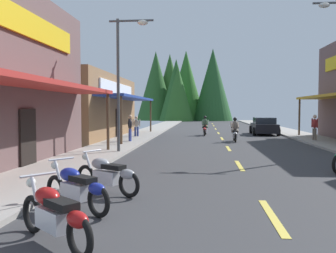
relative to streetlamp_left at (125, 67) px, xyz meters
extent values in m
cube|color=#38383A|center=(4.96, 8.33, -4.10)|extent=(9.73, 80.61, 0.10)
cube|color=#9E9991|center=(-1.24, 8.33, -3.99)|extent=(2.66, 80.61, 0.12)
cube|color=#9E9991|center=(11.15, 8.33, -3.99)|extent=(2.66, 80.61, 0.12)
cube|color=#E0C64C|center=(4.96, -9.28, -4.04)|extent=(0.16, 2.40, 0.01)
cube|color=#E0C64C|center=(4.96, -3.03, -4.04)|extent=(0.16, 2.40, 0.01)
cube|color=#E0C64C|center=(4.96, 2.69, -4.04)|extent=(0.16, 2.40, 0.01)
cube|color=#E0C64C|center=(4.96, 9.08, -4.04)|extent=(0.16, 2.40, 0.01)
cube|color=#E0C64C|center=(4.96, 14.88, -4.04)|extent=(0.16, 2.40, 0.01)
cube|color=#E0C64C|center=(4.96, 21.49, -4.04)|extent=(0.16, 2.40, 0.01)
cube|color=#E0C64C|center=(4.96, 28.49, -4.04)|extent=(0.16, 2.40, 0.01)
cube|color=#E0C64C|center=(4.96, 34.87, -4.04)|extent=(0.16, 2.40, 0.01)
cube|color=#B72D28|center=(-1.67, -4.29, -1.15)|extent=(1.80, 10.18, 0.16)
cylinder|color=brown|center=(-0.97, 0.60, -2.64)|extent=(0.14, 0.14, 2.82)
cube|color=yellow|center=(-2.51, -4.29, 1.01)|extent=(0.10, 7.92, 0.90)
cube|color=black|center=(-2.53, -4.29, -3.00)|extent=(0.08, 1.10, 2.10)
cube|color=olive|center=(-6.93, 9.07, -1.79)|extent=(8.71, 13.03, 4.51)
cube|color=navy|center=(-1.67, 9.07, -1.15)|extent=(1.80, 11.73, 0.16)
cylinder|color=brown|center=(-0.97, 3.41, -2.64)|extent=(0.14, 0.14, 2.82)
cylinder|color=brown|center=(-0.97, 14.74, -2.64)|extent=(0.14, 0.14, 2.82)
cube|color=white|center=(-2.51, 9.07, -0.53)|extent=(0.10, 9.12, 0.90)
cube|color=black|center=(-2.53, 9.07, -3.00)|extent=(0.08, 1.10, 2.10)
cube|color=gold|center=(11.59, 6.31, -1.15)|extent=(1.80, 10.82, 0.16)
cylinder|color=brown|center=(10.89, 11.52, -2.64)|extent=(0.14, 0.14, 2.82)
cylinder|color=#474C51|center=(-0.31, 0.00, -0.94)|extent=(0.14, 0.14, 6.23)
cylinder|color=#474C51|center=(0.33, 0.00, 2.08)|extent=(2.06, 0.10, 0.10)
ellipsoid|color=silver|center=(0.85, 0.00, 1.98)|extent=(0.50, 0.30, 0.24)
cylinder|color=#474C51|center=(9.59, 0.74, 2.85)|extent=(2.06, 0.10, 0.10)
ellipsoid|color=silver|center=(9.06, 0.74, 2.75)|extent=(0.50, 0.30, 0.24)
torus|color=black|center=(0.77, -10.59, -3.73)|extent=(0.56, 0.49, 0.64)
torus|color=black|center=(1.92, -11.55, -3.73)|extent=(0.56, 0.49, 0.64)
cube|color=silver|center=(1.34, -11.07, -3.65)|extent=(0.72, 0.66, 0.32)
ellipsoid|color=#A51414|center=(1.19, -10.94, -3.33)|extent=(0.64, 0.60, 0.28)
cube|color=black|center=(1.54, -11.23, -3.37)|extent=(0.64, 0.60, 0.12)
ellipsoid|color=#A51414|center=(1.88, -11.51, -3.50)|extent=(0.49, 0.47, 0.24)
cylinder|color=silver|center=(0.87, -10.67, -3.40)|extent=(0.32, 0.28, 0.71)
cylinder|color=silver|center=(0.96, -10.75, -3.03)|extent=(0.41, 0.49, 0.04)
sphere|color=white|center=(0.74, -10.57, -3.20)|extent=(0.16, 0.16, 0.16)
torus|color=black|center=(0.40, -8.80, -3.73)|extent=(0.58, 0.45, 0.64)
torus|color=black|center=(1.63, -9.67, -3.73)|extent=(0.58, 0.45, 0.64)
cube|color=silver|center=(1.02, -9.23, -3.65)|extent=(0.73, 0.63, 0.32)
ellipsoid|color=navy|center=(0.85, -9.12, -3.33)|extent=(0.64, 0.59, 0.28)
cube|color=black|center=(1.22, -9.38, -3.37)|extent=(0.65, 0.58, 0.12)
ellipsoid|color=navy|center=(1.59, -9.64, -3.50)|extent=(0.50, 0.45, 0.24)
cylinder|color=silver|center=(0.51, -8.87, -3.40)|extent=(0.34, 0.26, 0.71)
cylinder|color=silver|center=(0.61, -8.94, -3.03)|extent=(0.38, 0.51, 0.04)
sphere|color=white|center=(0.38, -8.78, -3.20)|extent=(0.16, 0.16, 0.16)
torus|color=black|center=(0.59, -7.33, -3.73)|extent=(0.60, 0.41, 0.64)
torus|color=black|center=(1.89, -8.09, -3.73)|extent=(0.60, 0.41, 0.64)
cube|color=silver|center=(1.24, -7.71, -3.65)|extent=(0.75, 0.60, 0.32)
ellipsoid|color=#99999E|center=(1.07, -7.61, -3.33)|extent=(0.64, 0.56, 0.28)
cube|color=black|center=(1.46, -7.83, -3.37)|extent=(0.66, 0.55, 0.12)
ellipsoid|color=#99999E|center=(1.84, -8.06, -3.50)|extent=(0.50, 0.43, 0.24)
cylinder|color=silver|center=(0.71, -7.39, -3.40)|extent=(0.35, 0.24, 0.71)
cylinder|color=silver|center=(0.81, -7.45, -3.03)|extent=(0.34, 0.54, 0.04)
sphere|color=white|center=(0.57, -7.31, -3.20)|extent=(0.16, 0.16, 0.16)
torus|color=black|center=(5.67, 7.54, -3.73)|extent=(0.12, 0.64, 0.64)
torus|color=black|center=(5.63, 6.04, -3.73)|extent=(0.12, 0.64, 0.64)
cube|color=silver|center=(5.65, 6.79, -3.65)|extent=(0.30, 0.71, 0.32)
ellipsoid|color=#99999E|center=(5.66, 6.99, -3.33)|extent=(0.34, 0.57, 0.28)
cube|color=black|center=(5.64, 6.54, -3.37)|extent=(0.30, 0.61, 0.12)
ellipsoid|color=#99999E|center=(5.63, 6.09, -3.50)|extent=(0.25, 0.45, 0.24)
cylinder|color=silver|center=(5.67, 7.41, -3.40)|extent=(0.07, 0.37, 0.71)
cylinder|color=silver|center=(5.67, 7.29, -3.03)|extent=(0.60, 0.06, 0.04)
sphere|color=white|center=(5.67, 7.57, -3.20)|extent=(0.16, 0.16, 0.16)
ellipsoid|color=#726659|center=(5.65, 6.64, -3.00)|extent=(0.39, 0.39, 0.64)
sphere|color=black|center=(5.65, 6.69, -2.60)|extent=(0.24, 0.24, 0.24)
cylinder|color=#726659|center=(5.49, 6.82, -3.35)|extent=(0.15, 0.43, 0.24)
cylinder|color=#726659|center=(5.45, 6.95, -3.00)|extent=(0.12, 0.51, 0.40)
cylinder|color=#726659|center=(5.81, 6.81, -3.35)|extent=(0.15, 0.43, 0.24)
cylinder|color=#726659|center=(5.86, 6.93, -3.00)|extent=(0.12, 0.51, 0.40)
torus|color=black|center=(3.84, 12.84, -3.73)|extent=(0.14, 0.65, 0.64)
torus|color=black|center=(3.74, 11.35, -3.73)|extent=(0.14, 0.65, 0.64)
cube|color=silver|center=(3.79, 12.09, -3.65)|extent=(0.33, 0.72, 0.32)
ellipsoid|color=#A51414|center=(3.80, 12.29, -3.33)|extent=(0.36, 0.58, 0.28)
cube|color=black|center=(3.77, 11.85, -3.37)|extent=(0.32, 0.62, 0.12)
ellipsoid|color=#A51414|center=(3.74, 11.40, -3.50)|extent=(0.27, 0.46, 0.24)
cylinder|color=silver|center=(3.83, 12.71, -3.40)|extent=(0.09, 0.37, 0.71)
cylinder|color=silver|center=(3.82, 12.59, -3.03)|extent=(0.60, 0.08, 0.04)
sphere|color=white|center=(3.84, 12.87, -3.20)|extent=(0.16, 0.16, 0.16)
ellipsoid|color=#3F593F|center=(3.78, 11.94, -3.00)|extent=(0.41, 0.41, 0.64)
sphere|color=black|center=(3.78, 11.99, -2.60)|extent=(0.24, 0.24, 0.24)
cylinder|color=#3F593F|center=(3.63, 12.13, -3.35)|extent=(0.17, 0.43, 0.24)
cylinder|color=#3F593F|center=(3.59, 12.26, -3.00)|extent=(0.14, 0.51, 0.40)
cylinder|color=#3F593F|center=(3.95, 12.10, -3.35)|extent=(0.17, 0.43, 0.24)
cylinder|color=#3F593F|center=(4.01, 12.23, -3.00)|extent=(0.14, 0.51, 0.40)
cylinder|color=#726659|center=(10.64, 7.17, -3.62)|extent=(0.14, 0.14, 0.87)
cylinder|color=#726659|center=(10.71, 7.00, -3.62)|extent=(0.14, 0.14, 0.87)
ellipsoid|color=maroon|center=(10.67, 7.09, -2.87)|extent=(0.38, 0.43, 0.61)
cylinder|color=maroon|center=(10.58, 7.31, -2.84)|extent=(0.09, 0.09, 0.58)
cylinder|color=maroon|center=(10.76, 6.86, -2.84)|extent=(0.09, 0.09, 0.58)
sphere|color=beige|center=(10.67, 7.09, -2.44)|extent=(0.24, 0.24, 0.24)
cylinder|color=#333F8C|center=(-0.85, 5.36, -3.61)|extent=(0.14, 0.14, 0.87)
cylinder|color=#333F8C|center=(-0.86, 5.18, -3.61)|extent=(0.14, 0.14, 0.87)
ellipsoid|color=black|center=(-0.85, 5.27, -2.87)|extent=(0.27, 0.37, 0.62)
cylinder|color=black|center=(-0.85, 5.51, -2.84)|extent=(0.09, 0.09, 0.59)
cylinder|color=black|center=(-0.86, 5.03, -2.84)|extent=(0.09, 0.09, 0.59)
sphere|color=tan|center=(-0.85, 5.27, -2.43)|extent=(0.24, 0.24, 0.24)
cylinder|color=#333F8C|center=(-1.28, 9.16, -3.66)|extent=(0.14, 0.14, 0.79)
cylinder|color=#333F8C|center=(-1.10, 9.18, -3.66)|extent=(0.14, 0.14, 0.79)
ellipsoid|color=#B2A599|center=(-1.19, 9.17, -2.98)|extent=(0.39, 0.30, 0.56)
cylinder|color=#B2A599|center=(-1.43, 9.14, -2.95)|extent=(0.09, 0.09, 0.53)
cylinder|color=#B2A599|center=(-0.95, 9.20, -2.95)|extent=(0.09, 0.09, 0.53)
sphere|color=beige|center=(-1.19, 9.17, -2.58)|extent=(0.21, 0.21, 0.21)
cube|color=black|center=(8.62, 13.63, -3.50)|extent=(1.96, 4.36, 0.70)
cube|color=#262D38|center=(8.62, 13.48, -2.95)|extent=(1.68, 2.26, 0.60)
cylinder|color=black|center=(7.76, 15.12, -3.72)|extent=(0.24, 0.67, 0.66)
cylinder|color=black|center=(9.59, 15.05, -3.72)|extent=(0.24, 0.67, 0.66)
cylinder|color=black|center=(7.65, 12.22, -3.72)|extent=(0.24, 0.67, 0.66)
cylinder|color=black|center=(9.49, 12.15, -3.72)|extent=(0.24, 0.67, 0.66)
cone|color=#265423|center=(-5.26, 50.60, 2.44)|extent=(7.27, 7.27, 12.99)
cone|color=#2A6523|center=(0.38, 51.73, 2.55)|extent=(7.39, 7.39, 13.20)
cone|color=#204D23|center=(5.39, 49.86, 2.55)|extent=(7.40, 7.40, 13.21)
cone|color=#2A5D23|center=(-0.77, 46.06, 0.78)|extent=(5.41, 5.41, 9.66)
cone|color=#255723|center=(-1.14, 47.00, 1.44)|extent=(6.15, 6.15, 10.99)
cone|color=#2C5A23|center=(-2.84, 53.04, 2.36)|extent=(7.18, 7.18, 12.83)
camera|label=1|loc=(3.61, -16.23, -1.97)|focal=38.02mm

